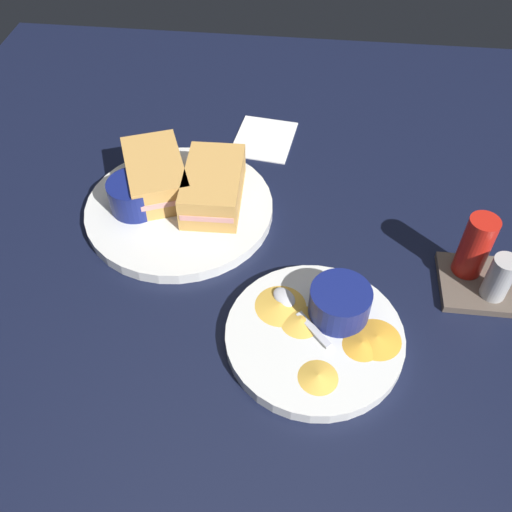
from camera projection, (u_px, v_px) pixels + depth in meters
ground_plane at (249, 236)px, 77.73cm from camera, size 110.00×110.00×3.00cm
plate_sandwich_main at (180, 209)px, 78.12cm from camera, size 25.83×25.83×1.60cm
sandwich_half_near at (213, 186)px, 76.50cm from camera, size 13.47×8.00×4.80cm
sandwich_half_far at (156, 174)px, 78.14cm from camera, size 14.91×11.89×4.80cm
ramekin_dark_sauce at (134, 194)px, 75.54cm from camera, size 6.92×6.92×4.26cm
spoon_by_dark_ramekin at (177, 201)px, 77.52cm from camera, size 4.02×9.90×0.80cm
plate_chips_companion at (314, 337)px, 63.86cm from camera, size 20.28×20.28×1.60cm
ramekin_light_gravy at (340, 302)px, 63.53cm from camera, size 7.01×7.01×3.95cm
spoon_by_gravy_ramekin at (291, 305)px, 65.47cm from camera, size 8.39×7.63×0.80cm
plantain_chip_scatter at (324, 331)px, 63.07cm from camera, size 15.73×18.84×0.60cm
condiment_caddy at (481, 266)px, 67.60cm from camera, size 9.00×9.00×9.50cm
paper_napkin_folded at (263, 138)px, 90.08cm from camera, size 12.04×10.31×0.40cm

